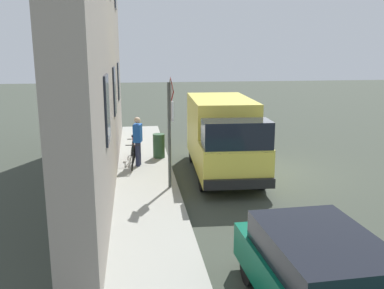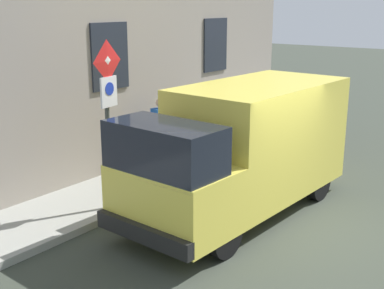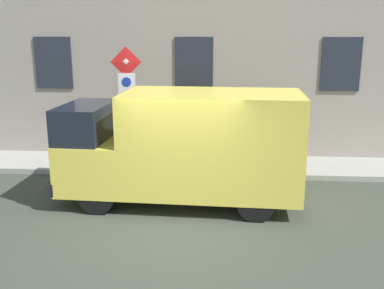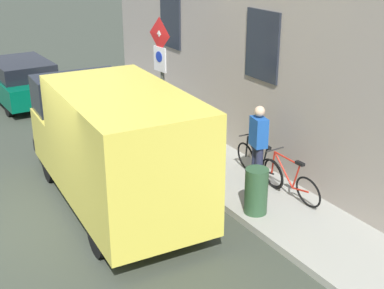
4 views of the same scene
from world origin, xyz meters
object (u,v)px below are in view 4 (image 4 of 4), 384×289
object	(u,v)px
pedestrian	(258,142)
bicycle_red	(289,180)
bicycle_black	(259,163)
parked_hatchback	(21,80)
litter_bin	(256,191)
delivery_van	(113,143)
sign_post_stacked	(161,67)

from	to	relation	value
pedestrian	bicycle_red	bearing A→B (deg)	-67.05
bicycle_red	bicycle_black	bearing A→B (deg)	-2.97
parked_hatchback	litter_bin	bearing A→B (deg)	-171.49
delivery_van	pedestrian	xyz separation A→B (m)	(2.84, -0.87, -0.26)
pedestrian	litter_bin	size ratio (longest dim) A/B	1.91
sign_post_stacked	bicycle_black	distance (m)	3.15
bicycle_black	parked_hatchback	bearing A→B (deg)	20.86
delivery_van	bicycle_black	bearing A→B (deg)	-101.07
sign_post_stacked	litter_bin	bearing A→B (deg)	-87.80
bicycle_red	pedestrian	bearing A→B (deg)	8.07
sign_post_stacked	delivery_van	bearing A→B (deg)	-138.98
parked_hatchback	bicycle_black	distance (m)	9.28
bicycle_black	pedestrian	world-z (taller)	pedestrian
parked_hatchback	bicycle_red	xyz separation A→B (m)	(2.85, -9.82, -0.22)
delivery_van	litter_bin	world-z (taller)	delivery_van
parked_hatchback	litter_bin	distance (m)	10.17
sign_post_stacked	bicycle_red	bearing A→B (deg)	-72.14
sign_post_stacked	delivery_van	world-z (taller)	sign_post_stacked
parked_hatchback	pedestrian	distance (m)	9.37
bicycle_red	bicycle_black	distance (m)	0.99
litter_bin	delivery_van	bearing A→B (deg)	137.50
delivery_van	pedestrian	world-z (taller)	delivery_van
pedestrian	litter_bin	world-z (taller)	pedestrian
sign_post_stacked	bicycle_red	size ratio (longest dim) A/B	1.82
delivery_van	bicycle_red	distance (m)	3.56
delivery_van	pedestrian	size ratio (longest dim) A/B	3.15
delivery_van	litter_bin	distance (m)	2.88
delivery_van	bicycle_black	world-z (taller)	delivery_van
sign_post_stacked	bicycle_black	world-z (taller)	sign_post_stacked
pedestrian	sign_post_stacked	bearing A→B (deg)	121.99
parked_hatchback	litter_bin	size ratio (longest dim) A/B	4.52
bicycle_red	pedestrian	world-z (taller)	pedestrian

